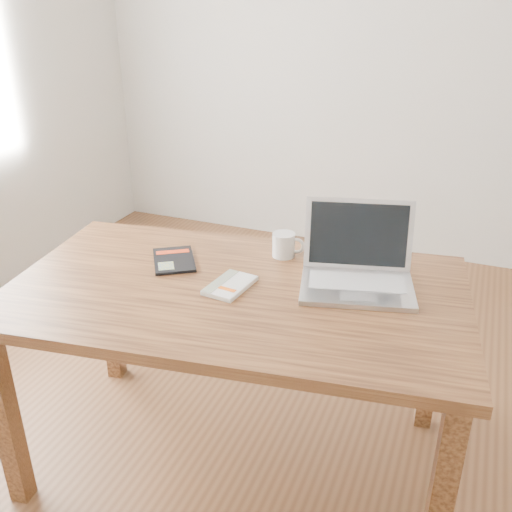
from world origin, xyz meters
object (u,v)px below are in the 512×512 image
at_px(desk, 236,310).
at_px(black_guidebook, 174,260).
at_px(coffee_mug, 284,244).
at_px(laptop, 357,268).
at_px(white_guidebook, 230,285).

xyz_separation_m(desk, black_guidebook, (-0.29, 0.10, 0.10)).
xyz_separation_m(black_guidebook, coffee_mug, (0.36, 0.20, 0.04)).
distance_m(black_guidebook, laptop, 0.67).
height_order(white_guidebook, black_guidebook, white_guidebook).
xyz_separation_m(desk, coffee_mug, (0.07, 0.30, 0.14)).
distance_m(desk, coffee_mug, 0.34).
distance_m(desk, laptop, 0.44).
relative_size(desk, black_guidebook, 6.28).
xyz_separation_m(white_guidebook, laptop, (0.39, 0.19, 0.05)).
bearing_deg(desk, coffee_mug, 69.18).
height_order(desk, laptop, laptop).
height_order(desk, coffee_mug, coffee_mug).
bearing_deg(white_guidebook, desk, 26.33).
bearing_deg(white_guidebook, black_guidebook, 165.48).
height_order(desk, black_guidebook, black_guidebook).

